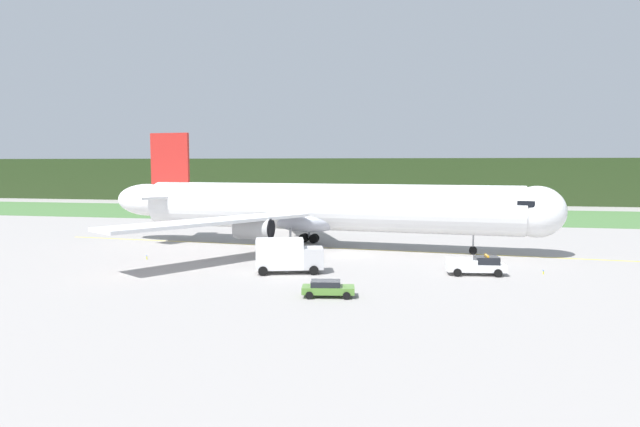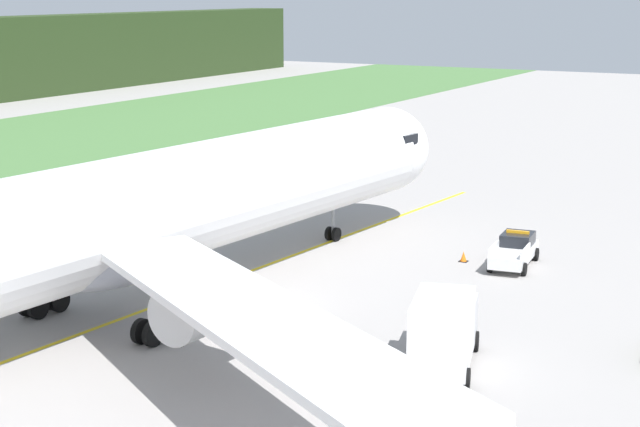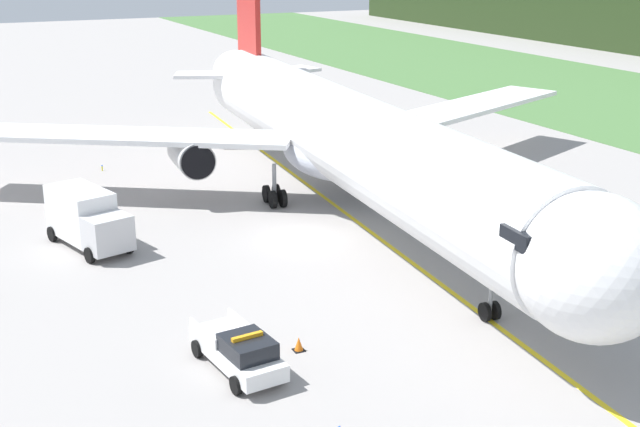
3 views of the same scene
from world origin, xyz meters
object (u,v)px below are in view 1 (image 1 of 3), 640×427
Objects in this scene: catering_truck at (287,255)px; ops_pickup_truck at (478,265)px; staff_car at (328,288)px; apron_cone at (469,266)px; airliner at (322,208)px.

ops_pickup_truck is at bearing 8.60° from catering_truck.
staff_car reaches higher than apron_cone.
catering_truck is 18.24m from apron_cone.
staff_car is 18.47m from apron_cone.
airliner is 8.45× the size of catering_truck.
airliner is 20.83m from apron_cone.
staff_car is 6.93× the size of apron_cone.
airliner is at bearing 142.35° from ops_pickup_truck.
apron_cone is (-0.62, 2.94, -0.60)m from ops_pickup_truck.
catering_truck is at bearing -171.40° from ops_pickup_truck.
airliner is at bearing 89.63° from catering_truck.
catering_truck is (-17.90, -2.71, 0.85)m from ops_pickup_truck.
airliner is 13.27× the size of staff_car.
staff_car is at bearing -57.16° from catering_truck.
apron_cone is at bearing 18.09° from catering_truck.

